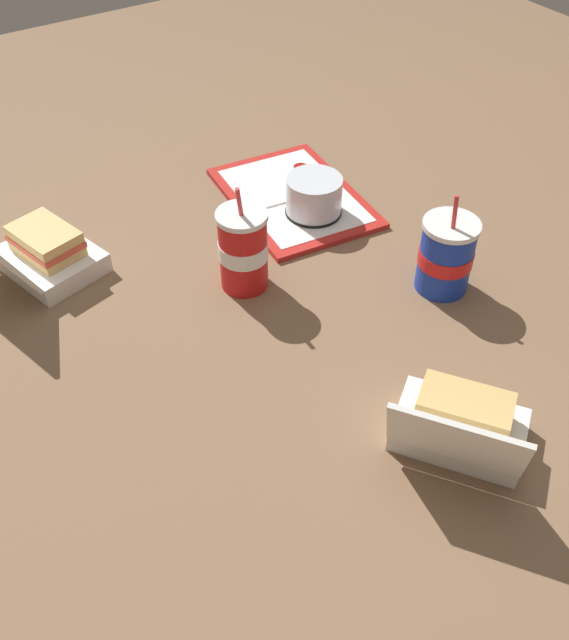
{
  "coord_description": "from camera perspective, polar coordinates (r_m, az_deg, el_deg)",
  "views": [
    {
      "loc": [
        0.76,
        -0.5,
        0.88
      ],
      "look_at": [
        0.03,
        -0.01,
        0.05
      ],
      "focal_mm": 40.0,
      "sensor_mm": 36.0,
      "label": 1
    }
  ],
  "objects": [
    {
      "name": "plastic_fork",
      "position": [
        1.64,
        2.83,
        11.51
      ],
      "size": [
        0.11,
        0.02,
        0.0
      ],
      "primitive_type": "cube",
      "rotation": [
        0.0,
        0.0,
        -0.04
      ],
      "color": "white",
      "rests_on": "food_tray"
    },
    {
      "name": "soda_cup_right",
      "position": [
        1.34,
        12.79,
        5.05
      ],
      "size": [
        0.1,
        0.1,
        0.21
      ],
      "color": "#1938B7",
      "rests_on": "ground_plane"
    },
    {
      "name": "ground_plane",
      "position": [
        1.26,
        -0.13,
        -0.69
      ],
      "size": [
        3.2,
        3.2,
        0.0
      ],
      "primitive_type": "plane",
      "color": "brown"
    },
    {
      "name": "clamshell_sandwich_right",
      "position": [
        1.09,
        13.88,
        -8.13
      ],
      "size": [
        0.26,
        0.25,
        0.16
      ],
      "color": "white",
      "rests_on": "ground_plane"
    },
    {
      "name": "ketchup_cup",
      "position": [
        1.63,
        1.3,
        11.83
      ],
      "size": [
        0.04,
        0.04,
        0.02
      ],
      "color": "white",
      "rests_on": "food_tray"
    },
    {
      "name": "food_tray",
      "position": [
        1.58,
        0.73,
        9.79
      ],
      "size": [
        0.4,
        0.3,
        0.01
      ],
      "color": "red",
      "rests_on": "ground_plane"
    },
    {
      "name": "cake_container",
      "position": [
        1.5,
        2.36,
        9.83
      ],
      "size": [
        0.12,
        0.12,
        0.08
      ],
      "color": "black",
      "rests_on": "food_tray"
    },
    {
      "name": "clamshell_sandwich_front",
      "position": [
        1.43,
        -18.78,
        5.1
      ],
      "size": [
        0.24,
        0.26,
        0.17
      ],
      "color": "white",
      "rests_on": "ground_plane"
    },
    {
      "name": "soda_cup_front",
      "position": [
        1.31,
        -3.32,
        5.65
      ],
      "size": [
        0.09,
        0.09,
        0.22
      ],
      "color": "red",
      "rests_on": "ground_plane"
    },
    {
      "name": "napkin_stack",
      "position": [
        1.58,
        -1.05,
        10.2
      ],
      "size": [
        0.11,
        0.11,
        0.0
      ],
      "primitive_type": "cube",
      "rotation": [
        0.0,
        0.0,
        -0.13
      ],
      "color": "white",
      "rests_on": "food_tray"
    }
  ]
}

